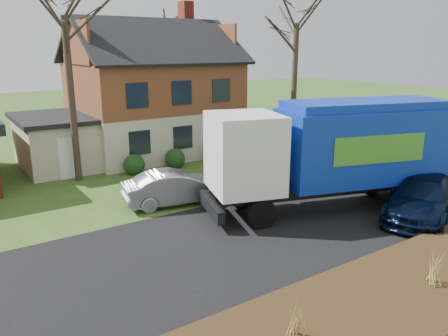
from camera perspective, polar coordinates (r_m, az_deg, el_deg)
ground at (r=16.00m, az=6.07°, el=-8.21°), size 120.00×120.00×0.00m
road at (r=16.00m, az=6.07°, el=-8.18°), size 80.00×7.00×0.02m
mulch_verge at (r=12.79m, az=21.92°, el=-15.05°), size 80.00×3.50×0.30m
main_house at (r=27.50m, az=-10.19°, el=10.28°), size 12.95×8.95×9.26m
garbage_truck at (r=18.08m, az=14.77°, el=2.57°), size 10.58×5.60×4.38m
silver_sedan at (r=18.50m, az=-6.36°, el=-2.52°), size 4.54×2.22×1.43m
navy_wagon at (r=18.72m, az=24.44°, el=-3.44°), size 5.82×4.19×1.56m
tree_front_east at (r=29.79m, az=9.61°, el=20.66°), size 4.07×4.07×11.32m
tree_back at (r=35.59m, az=-7.37°, el=19.81°), size 3.47×3.47×11.00m
grass_clump_west at (r=10.07m, az=9.34°, el=-19.05°), size 0.32×0.27×0.86m
grass_clump_mid at (r=13.10m, az=25.91°, el=-11.36°), size 0.38×0.32×1.07m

